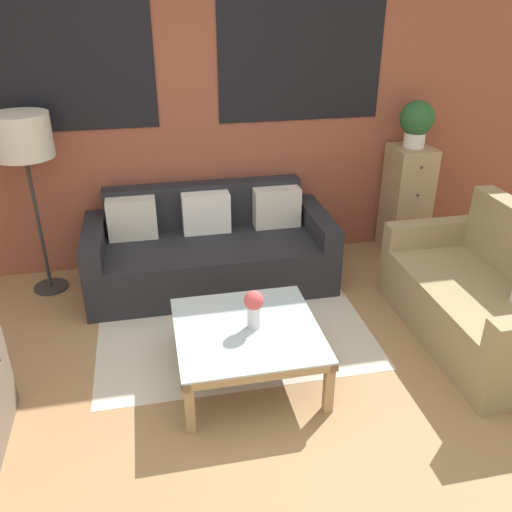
# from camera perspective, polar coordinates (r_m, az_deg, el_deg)

# --- Properties ---
(ground_plane) EXTENTS (16.00, 16.00, 0.00)m
(ground_plane) POSITION_cam_1_polar(r_m,az_deg,el_deg) (3.18, -1.28, -19.83)
(ground_plane) COLOR #9E754C
(wall_back_brick) EXTENTS (8.40, 0.09, 2.80)m
(wall_back_brick) POSITION_cam_1_polar(r_m,az_deg,el_deg) (4.69, -7.16, 15.52)
(wall_back_brick) COLOR brown
(wall_back_brick) RESTS_ON ground_plane
(rug) EXTENTS (1.98, 1.46, 0.00)m
(rug) POSITION_cam_1_polar(r_m,az_deg,el_deg) (4.11, -2.48, -7.38)
(rug) COLOR beige
(rug) RESTS_ON ground_plane
(couch_dark) EXTENTS (2.01, 0.88, 0.78)m
(couch_dark) POSITION_cam_1_polar(r_m,az_deg,el_deg) (4.60, -4.89, 0.58)
(couch_dark) COLOR #232328
(couch_dark) RESTS_ON ground_plane
(settee_vintage) EXTENTS (0.80, 1.54, 0.92)m
(settee_vintage) POSITION_cam_1_polar(r_m,az_deg,el_deg) (4.16, 22.97, -4.28)
(settee_vintage) COLOR #99845B
(settee_vintage) RESTS_ON ground_plane
(coffee_table) EXTENTS (0.90, 0.90, 0.38)m
(coffee_table) POSITION_cam_1_polar(r_m,az_deg,el_deg) (3.45, -0.95, -8.34)
(coffee_table) COLOR silver
(coffee_table) RESTS_ON ground_plane
(floor_lamp) EXTENTS (0.44, 0.44, 1.47)m
(floor_lamp) POSITION_cam_1_polar(r_m,az_deg,el_deg) (4.46, -23.37, 11.05)
(floor_lamp) COLOR #2D2D2D
(floor_lamp) RESTS_ON ground_plane
(drawer_cabinet) EXTENTS (0.35, 0.40, 1.02)m
(drawer_cabinet) POSITION_cam_1_polar(r_m,az_deg,el_deg) (5.22, 15.52, 5.62)
(drawer_cabinet) COLOR tan
(drawer_cabinet) RESTS_ON ground_plane
(potted_plant) EXTENTS (0.30, 0.30, 0.40)m
(potted_plant) POSITION_cam_1_polar(r_m,az_deg,el_deg) (5.02, 16.56, 13.45)
(potted_plant) COLOR silver
(potted_plant) RESTS_ON drawer_cabinet
(flower_vase) EXTENTS (0.12, 0.12, 0.26)m
(flower_vase) POSITION_cam_1_polar(r_m,az_deg,el_deg) (3.35, -0.23, -5.31)
(flower_vase) COLOR silver
(flower_vase) RESTS_ON coffee_table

